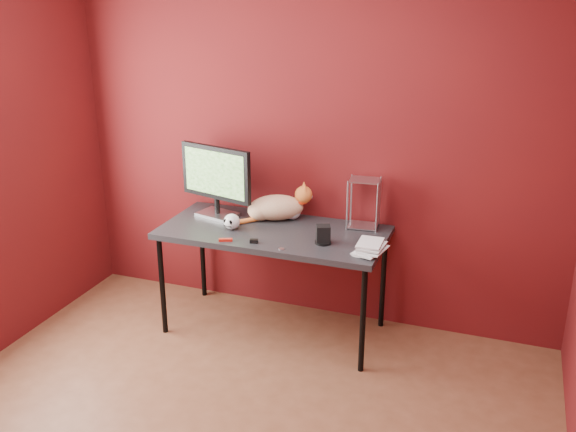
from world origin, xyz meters
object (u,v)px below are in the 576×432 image
(skull_mug, at_px, (232,222))
(speaker, at_px, (323,235))
(desk, at_px, (273,237))
(monitor, at_px, (216,178))
(book_stack, at_px, (363,189))
(cat, at_px, (277,207))

(skull_mug, height_order, speaker, speaker)
(desk, height_order, monitor, monitor)
(book_stack, bearing_deg, skull_mug, 176.38)
(cat, relative_size, book_stack, 0.60)
(desk, distance_m, book_stack, 0.78)
(skull_mug, xyz_separation_m, speaker, (0.65, -0.03, 0.00))
(monitor, xyz_separation_m, book_stack, (1.10, -0.26, 0.11))
(book_stack, bearing_deg, cat, 153.68)
(skull_mug, bearing_deg, desk, 28.65)
(skull_mug, bearing_deg, monitor, 145.63)
(monitor, xyz_separation_m, skull_mug, (0.21, -0.21, -0.23))
(desk, relative_size, cat, 3.14)
(monitor, bearing_deg, cat, 23.83)
(desk, relative_size, skull_mug, 13.35)
(speaker, xyz_separation_m, book_stack, (0.25, -0.03, 0.34))
(desk, height_order, book_stack, book_stack)
(monitor, height_order, cat, monitor)
(skull_mug, distance_m, speaker, 0.65)
(monitor, relative_size, book_stack, 0.72)
(desk, xyz_separation_m, speaker, (0.38, -0.11, 0.11))
(desk, distance_m, speaker, 0.41)
(monitor, height_order, book_stack, book_stack)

